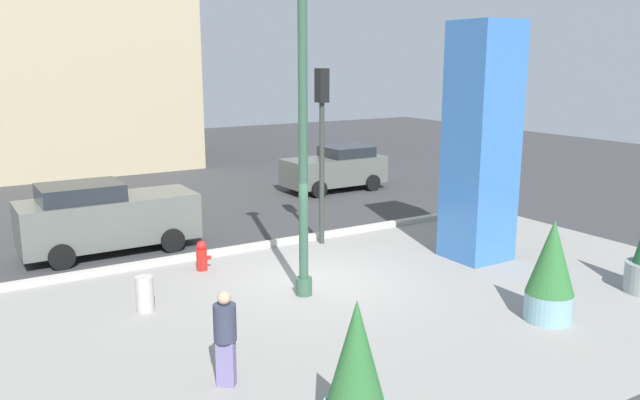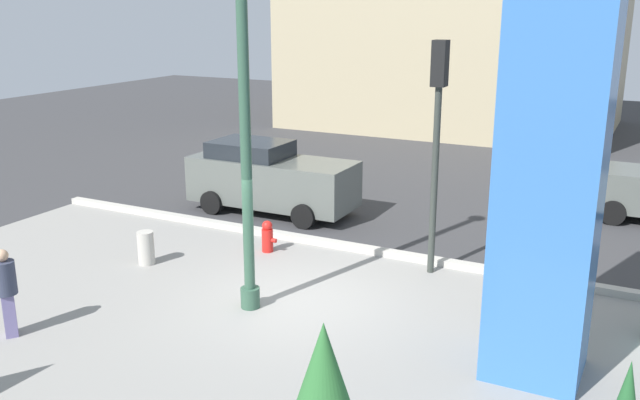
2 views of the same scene
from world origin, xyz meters
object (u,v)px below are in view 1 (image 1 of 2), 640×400
Objects in this scene: fire_hydrant at (202,256)px; traffic_light_corner at (322,128)px; potted_plant_near_right at (551,271)px; art_pillar_blue at (481,143)px; pedestrian_by_curb at (225,334)px; lamp_post at (303,123)px; potted_plant_curbside at (477,193)px; car_passing_lane at (106,217)px; car_curb_west at (335,169)px; concrete_bollard at (145,294)px; potted_plant_mid_plaza at (356,380)px.

traffic_light_corner is at bearing 7.54° from fire_hydrant.
traffic_light_corner reaches higher than fire_hydrant.
fire_hydrant is at bearing -172.46° from traffic_light_corner.
potted_plant_near_right is 2.75× the size of fire_hydrant.
art_pillar_blue is at bearing -49.64° from traffic_light_corner.
traffic_light_corner is at bearing 97.83° from potted_plant_near_right.
fire_hydrant is 0.48× the size of pedestrian_by_curb.
art_pillar_blue is at bearing 19.25° from pedestrian_by_curb.
pedestrian_by_curb is at bearing 172.11° from potted_plant_near_right.
potted_plant_curbside is (7.12, 1.99, -2.58)m from lamp_post.
fire_hydrant is 4.74m from traffic_light_corner.
lamp_post is at bearing -62.56° from car_passing_lane.
art_pillar_blue is at bearing 64.86° from potted_plant_near_right.
traffic_light_corner reaches higher than car_curb_west.
potted_plant_curbside is 3.20× the size of concrete_bollard.
concrete_bollard is 4.71m from car_passing_lane.
car_passing_lane is (-1.59, 2.78, 0.59)m from fire_hydrant.
traffic_light_corner is (4.71, 8.51, 2.25)m from potted_plant_mid_plaza.
pedestrian_by_curb is (-5.50, -6.08, -2.37)m from traffic_light_corner.
art_pillar_blue is 3.81× the size of pedestrian_by_curb.
lamp_post is at bearing 42.94° from pedestrian_by_curb.
car_curb_west is (3.49, 13.18, -0.16)m from potted_plant_near_right.
pedestrian_by_curb is (-1.76, -5.59, 0.50)m from fire_hydrant.
potted_plant_near_right is 11.19m from car_passing_lane.
potted_plant_near_right is 6.52m from pedestrian_by_curb.
fire_hydrant is 0.16× the size of traffic_light_corner.
potted_plant_near_right is at bearing -7.89° from pedestrian_by_curb.
lamp_post is at bearing -127.07° from traffic_light_corner.
potted_plant_curbside is at bearing -5.19° from fire_hydrant.
potted_plant_near_right is at bearing -115.14° from art_pillar_blue.
art_pillar_blue is 4.60m from potted_plant_near_right.
traffic_light_corner is at bearing 61.06° from potted_plant_mid_plaza.
lamp_post reaches higher than car_curb_west.
potted_plant_mid_plaza is 0.52× the size of car_curb_west.
traffic_light_corner is (3.74, 0.49, 2.86)m from fire_hydrant.
potted_plant_near_right is at bearing -47.51° from lamp_post.
potted_plant_curbside is 1.15× the size of potted_plant_mid_plaza.
lamp_post reaches higher than potted_plant_mid_plaza.
car_passing_lane is at bearing -158.12° from car_curb_west.
potted_plant_curbside is at bearing -19.51° from car_passing_lane.
potted_plant_mid_plaza is 0.43× the size of traffic_light_corner.
lamp_post is 12.07m from car_curb_west.
traffic_light_corner is 1.06× the size of car_passing_lane.
potted_plant_mid_plaza is 9.98m from traffic_light_corner.
potted_plant_mid_plaza is (-2.25, -5.26, -2.79)m from lamp_post.
fire_hydrant is at bearing -60.27° from car_passing_lane.
art_pillar_blue is at bearing -134.94° from potted_plant_curbside.
potted_plant_mid_plaza is at bearing -86.72° from car_passing_lane.
potted_plant_curbside is 1.16× the size of potted_plant_near_right.
pedestrian_by_curb is (-8.22, -2.87, -2.13)m from art_pillar_blue.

